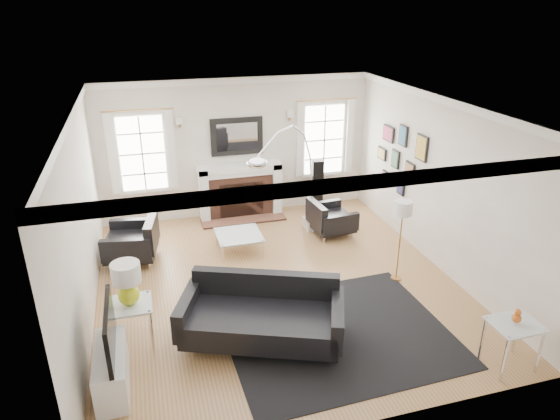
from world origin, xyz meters
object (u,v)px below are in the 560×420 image
object	(u,v)px
sofa	(262,315)
arc_floor_lamp	(287,181)
coffee_table	(239,236)
armchair_left	(135,242)
armchair_right	(329,219)
gourd_lamp	(127,281)
fireplace	(240,191)

from	to	relation	value
sofa	arc_floor_lamp	size ratio (longest dim) A/B	1.00
coffee_table	sofa	bearing A→B (deg)	-94.57
coffee_table	arc_floor_lamp	world-z (taller)	arc_floor_lamp
armchair_left	armchair_right	world-z (taller)	armchair_left
armchair_left	coffee_table	xyz separation A→B (m)	(1.77, -0.18, -0.04)
armchair_left	coffee_table	world-z (taller)	armchair_left
coffee_table	gourd_lamp	bearing A→B (deg)	-130.92
coffee_table	arc_floor_lamp	size ratio (longest dim) A/B	0.34
fireplace	coffee_table	bearing A→B (deg)	-102.97
sofa	coffee_table	world-z (taller)	sofa
armchair_left	gourd_lamp	size ratio (longest dim) A/B	1.83
sofa	gourd_lamp	world-z (taller)	gourd_lamp
armchair_left	arc_floor_lamp	xyz separation A→B (m)	(2.67, -0.16, 0.89)
armchair_left	sofa	bearing A→B (deg)	-59.80
coffee_table	gourd_lamp	world-z (taller)	gourd_lamp
gourd_lamp	coffee_table	bearing A→B (deg)	49.08
sofa	armchair_left	distance (m)	3.13
armchair_left	coffee_table	distance (m)	1.78
fireplace	arc_floor_lamp	world-z (taller)	arc_floor_lamp
armchair_right	arc_floor_lamp	distance (m)	1.32
sofa	armchair_right	distance (m)	3.41
arc_floor_lamp	gourd_lamp	bearing A→B (deg)	-141.89
fireplace	armchair_left	size ratio (longest dim) A/B	1.59
gourd_lamp	armchair_right	bearing A→B (deg)	32.99
fireplace	sofa	world-z (taller)	fireplace
armchair_left	arc_floor_lamp	size ratio (longest dim) A/B	0.46
armchair_right	coffee_table	xyz separation A→B (m)	(-1.80, -0.24, 0.00)
arc_floor_lamp	armchair_right	bearing A→B (deg)	13.63
sofa	gourd_lamp	distance (m)	1.77
armchair_left	arc_floor_lamp	world-z (taller)	arc_floor_lamp
armchair_left	fireplace	bearing A→B (deg)	33.15
fireplace	sofa	xyz separation A→B (m)	(-0.56, -4.10, -0.17)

